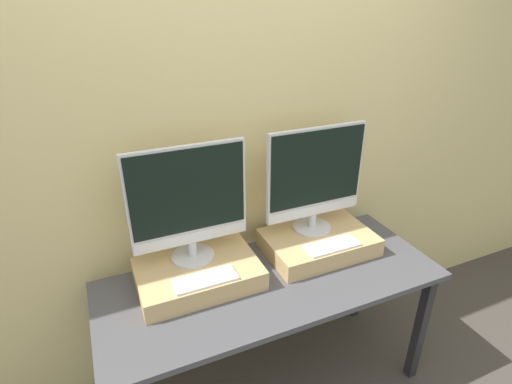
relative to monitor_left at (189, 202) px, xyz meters
The scene contains 8 objects.
wall_back 0.42m from the monitor_left, 32.09° to the left, with size 8.00×0.04×2.60m.
workbench 0.62m from the monitor_left, 29.83° to the right, with size 1.68×0.67×0.75m.
wooden_riser_left 0.36m from the monitor_left, 90.00° to the right, with size 0.57×0.38×0.10m.
monitor_left is the anchor object (origin of this frame).
keyboard_left 0.36m from the monitor_left, 90.00° to the right, with size 0.29×0.11×0.01m.
wooden_riser_right 0.76m from the monitor_left, ahead, with size 0.57×0.38×0.10m.
monitor_right 0.67m from the monitor_left, ahead, with size 0.55×0.21×0.57m.
keyboard_right 0.76m from the monitor_left, 16.40° to the right, with size 0.29×0.11×0.01m.
Camera 1 is at (-0.71, -1.07, 1.99)m, focal length 28.00 mm.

